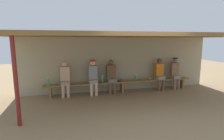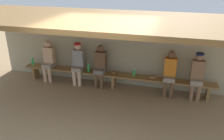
# 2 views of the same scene
# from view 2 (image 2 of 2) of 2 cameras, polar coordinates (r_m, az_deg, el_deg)

# --- Properties ---
(ground_plane) EXTENTS (24.00, 24.00, 0.00)m
(ground_plane) POSITION_cam_2_polar(r_m,az_deg,el_deg) (6.08, -3.39, -10.73)
(ground_plane) COLOR #937754
(back_wall) EXTENTS (8.00, 0.20, 2.20)m
(back_wall) POSITION_cam_2_polar(r_m,az_deg,el_deg) (7.33, 1.37, 4.97)
(back_wall) COLOR tan
(back_wall) RESTS_ON ground
(dugout_roof) EXTENTS (8.00, 2.80, 0.12)m
(dugout_roof) POSITION_cam_2_polar(r_m,az_deg,el_deg) (5.83, -1.69, 12.01)
(dugout_roof) COLOR brown
(dugout_roof) RESTS_ON back_wall
(bench) EXTENTS (6.00, 0.36, 0.46)m
(bench) POSITION_cam_2_polar(r_m,az_deg,el_deg) (7.19, 0.45, -1.51)
(bench) COLOR olive
(bench) RESTS_ON ground
(player_leftmost) EXTENTS (0.34, 0.42, 1.34)m
(player_leftmost) POSITION_cam_2_polar(r_m,az_deg,el_deg) (7.41, -8.27, 2.03)
(player_leftmost) COLOR gray
(player_leftmost) RESTS_ON ground
(player_in_blue) EXTENTS (0.34, 0.42, 1.34)m
(player_in_blue) POSITION_cam_2_polar(r_m,az_deg,el_deg) (6.85, 13.98, -0.37)
(player_in_blue) COLOR gray
(player_in_blue) RESTS_ON ground
(player_in_white) EXTENTS (0.34, 0.42, 1.34)m
(player_in_white) POSITION_cam_2_polar(r_m,az_deg,el_deg) (6.89, 20.12, -0.87)
(player_in_white) COLOR gray
(player_in_white) RESTS_ON ground
(player_shirtless_tan) EXTENTS (0.34, 0.42, 1.34)m
(player_shirtless_tan) POSITION_cam_2_polar(r_m,az_deg,el_deg) (7.17, -2.91, 1.37)
(player_shirtless_tan) COLOR slate
(player_shirtless_tan) RESTS_ON ground
(player_in_red) EXTENTS (0.34, 0.42, 1.34)m
(player_in_red) POSITION_cam_2_polar(r_m,az_deg,el_deg) (7.87, -15.24, 2.57)
(player_in_red) COLOR gray
(player_in_red) RESTS_ON ground
(water_bottle_blue) EXTENTS (0.07, 0.07, 0.28)m
(water_bottle_blue) POSITION_cam_2_polar(r_m,az_deg,el_deg) (7.31, -5.75, 0.57)
(water_bottle_blue) COLOR green
(water_bottle_blue) RESTS_ON bench
(water_bottle_green) EXTENTS (0.07, 0.07, 0.23)m
(water_bottle_green) POSITION_cam_2_polar(r_m,az_deg,el_deg) (7.02, 5.42, -0.62)
(water_bottle_green) COLOR green
(water_bottle_green) RESTS_ON bench
(water_bottle_orange) EXTENTS (0.07, 0.07, 0.28)m
(water_bottle_orange) POSITION_cam_2_polar(r_m,az_deg,el_deg) (8.23, -18.83, 2.01)
(water_bottle_orange) COLOR green
(water_bottle_orange) RESTS_ON bench
(baseball_glove_dark_brown) EXTENTS (0.26, 0.20, 0.09)m
(baseball_glove_dark_brown) POSITION_cam_2_polar(r_m,az_deg,el_deg) (6.94, 10.00, -1.75)
(baseball_glove_dark_brown) COLOR olive
(baseball_glove_dark_brown) RESTS_ON bench
(baseball_glove_worn) EXTENTS (0.25, 0.29, 0.09)m
(baseball_glove_worn) POSITION_cam_2_polar(r_m,az_deg,el_deg) (7.15, 0.46, -0.63)
(baseball_glove_worn) COLOR brown
(baseball_glove_worn) RESTS_ON bench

